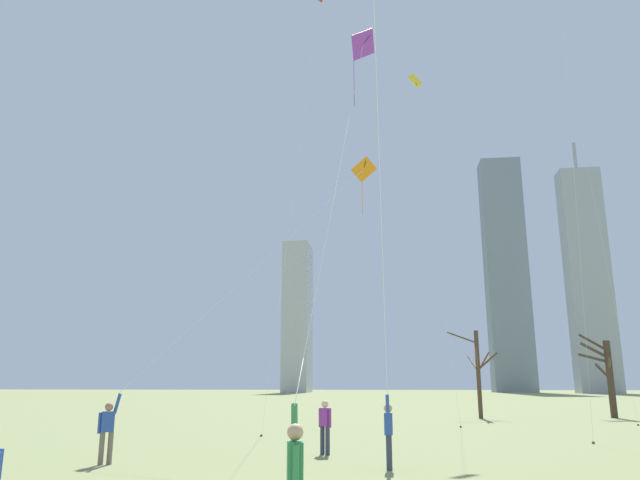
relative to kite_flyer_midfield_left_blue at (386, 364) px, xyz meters
The scene contains 12 objects.
kite_flyer_midfield_left_blue is the anchor object (origin of this frame).
kite_flyer_foreground_right_purple 4.24m from the kite_flyer_midfield_left_blue, 104.83° to the right, with size 1.02×12.66×15.13m.
kite_flyer_midfield_right_orange 7.12m from the kite_flyer_midfield_left_blue, 164.84° to the left, with size 7.67×4.20×10.01m.
bystander_far_off_by_trees 5.15m from the kite_flyer_midfield_left_blue, 114.53° to the left, with size 0.43×0.36×1.62m.
distant_kite_high_overhead_white 30.08m from the kite_flyer_midfield_left_blue, 60.41° to the left, with size 2.80×0.83×28.64m.
distant_kite_drifting_left_yellow 20.61m from the kite_flyer_midfield_left_blue, 82.95° to the left, with size 2.08×2.12×18.67m.
distant_kite_drifting_right_red 17.80m from the kite_flyer_midfield_left_blue, 108.44° to the left, with size 3.28×2.94×19.94m.
bare_tree_rightmost 25.61m from the kite_flyer_midfield_left_blue, 77.74° to the left, with size 3.10×3.46×5.47m.
bare_tree_left_of_center 29.99m from the kite_flyer_midfield_left_blue, 62.65° to the left, with size 2.05×2.45×5.36m.
skyline_slender_spire 147.16m from the kite_flyer_midfield_left_blue, 78.34° to the left, with size 10.18×7.42×60.32m.
skyline_wide_slab 136.56m from the kite_flyer_midfield_left_blue, 70.61° to the left, with size 9.06×5.68×59.07m.
skyline_tall_tower 135.83m from the kite_flyer_midfield_left_blue, 100.22° to the left, with size 6.26×10.79×36.80m.
Camera 1 is at (1.96, -9.68, 2.14)m, focal length 33.41 mm.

